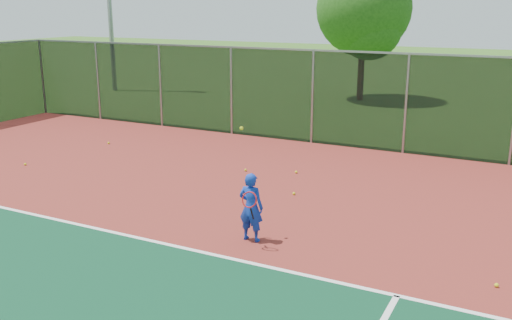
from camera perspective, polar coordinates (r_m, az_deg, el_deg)
The scene contains 10 objects.
court_apron at distance 9.09m, azimuth -0.32°, elevation -13.47°, with size 30.00×20.00×0.02m, color maroon.
fence_back at distance 17.70m, azimuth 14.78°, elevation 5.54°, with size 30.00×0.06×3.03m.
tennis_player at distance 10.80m, azimuth -0.50°, elevation -4.71°, with size 0.59×0.58×2.19m.
practice_ball_0 at distance 15.34m, azimuth 4.04°, elevation -1.21°, with size 0.07×0.07×0.07m, color #CFCB18.
practice_ball_1 at distance 15.50m, azimuth -1.05°, elevation -1.01°, with size 0.07×0.07×0.07m, color #CFCB18.
practice_ball_2 at distance 17.33m, azimuth -22.08°, elevation -0.39°, with size 0.07×0.07×0.07m, color #CFCB18.
practice_ball_3 at distance 19.17m, azimuth -14.52°, elevation 1.66°, with size 0.07×0.07×0.07m, color #CFCB18.
practice_ball_4 at distance 10.08m, azimuth 22.92°, elevation -11.46°, with size 0.07×0.07×0.07m, color #CFCB18.
practice_ball_5 at distance 13.60m, azimuth 3.81°, elevation -3.36°, with size 0.07×0.07×0.07m, color #CFCB18.
tree_back_left at distance 27.58m, azimuth 10.87°, elevation 14.24°, with size 4.40×4.40×6.46m.
Camera 1 is at (3.67, -5.09, 4.37)m, focal length 40.00 mm.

